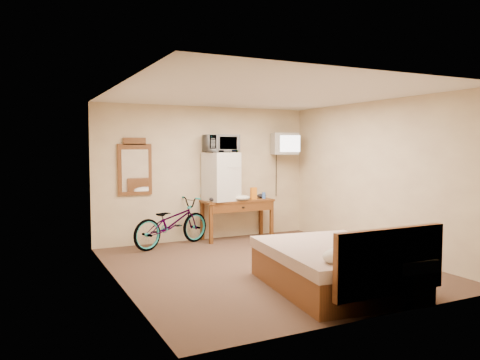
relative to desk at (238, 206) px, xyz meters
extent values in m
plane|color=#473023|center=(-0.54, -2.00, -0.63)|extent=(4.60, 4.60, 0.00)
plane|color=silver|center=(-0.54, -2.00, 1.87)|extent=(4.60, 4.60, 0.00)
cube|color=beige|center=(-0.54, 0.30, 0.62)|extent=(4.20, 0.04, 2.50)
cube|color=beige|center=(-0.54, -4.30, 0.62)|extent=(4.20, 0.04, 2.50)
cube|color=beige|center=(-2.64, -2.00, 0.62)|extent=(0.04, 4.60, 2.50)
cube|color=beige|center=(1.56, -2.00, 0.62)|extent=(0.04, 4.60, 2.50)
cube|color=beige|center=(-0.62, 0.29, 0.29)|extent=(0.08, 0.01, 0.13)
cube|color=brown|center=(0.00, 0.04, 0.10)|extent=(1.36, 0.53, 0.04)
cube|color=brown|center=(-0.63, -0.17, -0.28)|extent=(0.06, 0.06, 0.71)
cube|color=brown|center=(0.63, -0.17, -0.28)|extent=(0.06, 0.06, 0.71)
cube|color=brown|center=(-0.63, 0.25, -0.28)|extent=(0.06, 0.06, 0.71)
cube|color=brown|center=(0.63, 0.25, -0.28)|extent=(0.06, 0.06, 0.71)
cube|color=brown|center=(0.00, -0.19, 0.00)|extent=(1.24, 0.04, 0.16)
cube|color=black|center=(0.00, -0.21, 0.00)|extent=(0.05, 0.02, 0.03)
cube|color=silver|center=(-0.33, 0.04, 0.57)|extent=(0.63, 0.62, 0.89)
cube|color=#A4A49F|center=(-0.33, -0.22, 0.75)|extent=(0.55, 0.01, 0.00)
cylinder|color=#A4A49F|center=(-0.53, -0.23, 0.51)|extent=(0.02, 0.02, 0.32)
imported|color=silver|center=(-0.33, 0.04, 1.18)|extent=(0.60, 0.42, 0.33)
cube|color=orange|center=(0.30, -0.05, 0.23)|extent=(0.12, 0.07, 0.23)
cylinder|color=#437AE6|center=(0.55, -0.01, 0.18)|extent=(0.07, 0.07, 0.12)
ellipsoid|color=white|center=(0.00, -0.14, 0.17)|extent=(0.33, 0.25, 0.10)
ellipsoid|color=black|center=(-0.50, -0.08, 0.17)|extent=(0.25, 0.19, 0.09)
ellipsoid|color=black|center=(0.55, 0.09, 0.16)|extent=(0.19, 0.15, 0.09)
cube|color=black|center=(1.03, 0.28, 1.08)|extent=(0.14, 0.02, 0.14)
cylinder|color=black|center=(1.03, 0.24, 1.08)|extent=(0.05, 0.30, 0.05)
cube|color=#A4A49F|center=(1.03, 0.02, 1.18)|extent=(0.58, 0.52, 0.42)
cube|color=white|center=(1.03, -0.19, 1.18)|extent=(0.39, 0.13, 0.32)
cube|color=black|center=(1.03, 0.22, 1.18)|extent=(0.29, 0.10, 0.26)
cube|color=brown|center=(-1.88, 0.27, 0.72)|extent=(0.59, 0.04, 0.90)
cube|color=brown|center=(-1.88, 0.27, 1.22)|extent=(0.40, 0.04, 0.13)
cube|color=white|center=(-1.88, 0.25, 0.70)|extent=(0.47, 0.01, 0.74)
imported|color=black|center=(-1.33, -0.05, -0.21)|extent=(1.70, 1.10, 0.84)
cube|color=brown|center=(-0.30, -3.30, -0.43)|extent=(1.66, 2.07, 0.40)
cube|color=#BFAC94|center=(-0.30, -3.30, -0.18)|extent=(1.70, 2.12, 0.14)
cube|color=brown|center=(-0.30, -4.26, -0.08)|extent=(1.44, 0.08, 0.70)
ellipsoid|color=white|center=(-0.63, -3.95, -0.05)|extent=(0.57, 0.35, 0.20)
ellipsoid|color=white|center=(0.04, -3.95, -0.05)|extent=(0.57, 0.35, 0.20)
camera|label=1|loc=(-3.83, -7.88, 1.11)|focal=35.00mm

